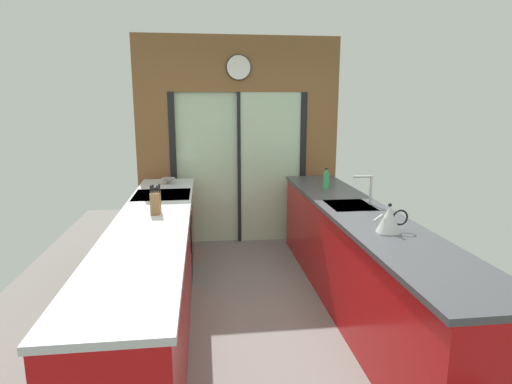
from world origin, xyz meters
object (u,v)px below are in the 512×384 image
object	(u,v)px
oven_range	(164,237)
knife_block	(156,202)
mixing_bowl	(168,181)
soap_bottle	(326,180)
kettle	(389,219)

from	to	relation	value
oven_range	knife_block	world-z (taller)	knife_block
mixing_bowl	knife_block	world-z (taller)	knife_block
mixing_bowl	knife_block	xyz separation A→B (m)	(0.00, -1.38, 0.06)
oven_range	knife_block	size ratio (longest dim) A/B	3.51
mixing_bowl	knife_block	bearing A→B (deg)	-90.00
mixing_bowl	oven_range	bearing A→B (deg)	-91.81
soap_bottle	knife_block	bearing A→B (deg)	-153.26
knife_block	soap_bottle	xyz separation A→B (m)	(1.78, 0.90, -0.00)
oven_range	mixing_bowl	xyz separation A→B (m)	(0.02, 0.58, 0.50)
kettle	oven_range	bearing A→B (deg)	139.14
oven_range	kettle	size ratio (longest dim) A/B	3.40
mixing_bowl	kettle	world-z (taller)	kettle
oven_range	soap_bottle	size ratio (longest dim) A/B	4.00
mixing_bowl	soap_bottle	distance (m)	1.85
oven_range	knife_block	bearing A→B (deg)	-88.68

